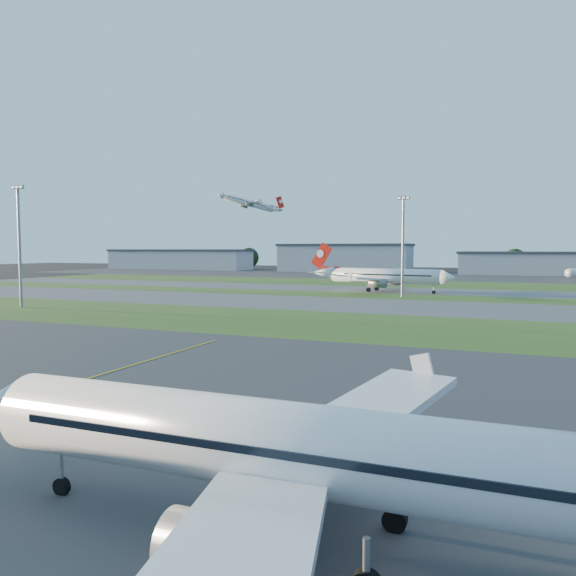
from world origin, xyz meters
The scene contains 19 objects.
grass_strip_a centered at (0.00, 52.00, 0.01)m, with size 300.00×34.00×0.01m, color #2E4E1A.
taxiway_a centered at (0.00, 85.00, 0.01)m, with size 300.00×32.00×0.01m, color #515154.
grass_strip_b centered at (0.00, 110.00, 0.01)m, with size 300.00×18.00×0.01m, color #2E4E1A.
taxiway_b centered at (0.00, 132.00, 0.01)m, with size 300.00×26.00×0.01m, color #515154.
grass_strip_c centered at (0.00, 165.00, 0.01)m, with size 300.00×40.00×0.01m, color #2E4E1A.
apron_far centered at (0.00, 225.00, 0.01)m, with size 400.00×80.00×0.01m, color #333335.
yellow_line centered at (5.00, 0.00, 0.00)m, with size 0.25×60.00×0.02m, color gold.
airliner_parked centered at (35.13, -14.58, 4.06)m, with size 37.06×31.46×11.57m.
airliner_taxiing centered at (6.28, 124.97, 4.54)m, with size 41.14×34.62×12.92m.
airliner_departing centered at (-79.78, 209.51, 34.72)m, with size 24.16×22.15×9.70m.
light_mast_west centered at (-55.00, 52.00, 14.81)m, with size 3.20×0.70×25.80m.
light_mast_centre centered at (15.00, 108.00, 14.81)m, with size 3.20×0.70×25.80m.
hangar_far_west centered at (-150.00, 255.00, 6.14)m, with size 91.80×23.00×12.20m.
hangar_west centered at (-45.00, 255.00, 7.64)m, with size 71.40×23.00×15.20m.
hangar_east centered at (55.00, 255.00, 5.64)m, with size 81.60×23.00×11.20m.
tree_far_west centered at (-190.00, 268.00, 6.49)m, with size 11.00×11.00×12.00m.
tree_west centered at (-110.00, 270.00, 7.14)m, with size 12.10×12.10×13.20m.
tree_mid_west centered at (-20.00, 266.00, 5.84)m, with size 9.90×9.90×10.80m.
tree_mid_east centered at (40.00, 269.00, 6.81)m, with size 11.55×11.55×12.60m.
Camera 1 is at (43.07, -35.85, 12.47)m, focal length 35.00 mm.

